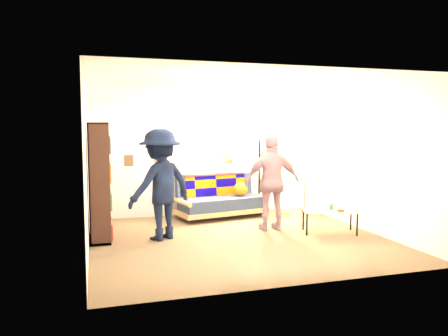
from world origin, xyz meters
name	(u,v)px	position (x,y,z in m)	size (l,w,h in m)	color
ground	(231,233)	(0.00, 0.00, 0.00)	(5.00, 5.00, 0.00)	brown
room_shell	(223,132)	(0.00, 0.47, 1.67)	(4.60, 5.05, 2.45)	silver
half_wall_ledge	(204,189)	(0.00, 1.80, 0.50)	(4.45, 0.15, 1.00)	silver
ledge_decor	(193,156)	(-0.23, 1.78, 1.18)	(2.97, 0.02, 0.45)	brown
futon_sofa	(221,199)	(0.21, 1.34, 0.34)	(1.83, 1.10, 0.74)	tan
bookshelf	(99,185)	(-2.08, 0.25, 0.85)	(0.30, 0.91, 1.82)	#321910
coffee_table	(330,212)	(1.58, -0.44, 0.35)	(1.01, 0.75, 0.47)	black
floor_lamp	(259,156)	(1.05, 1.43, 1.17)	(0.37, 0.29, 1.64)	black
person_left	(161,184)	(-1.16, -0.03, 0.86)	(1.11, 0.64, 1.72)	black
person_right	(272,182)	(0.75, 0.04, 0.82)	(0.96, 0.40, 1.64)	pink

